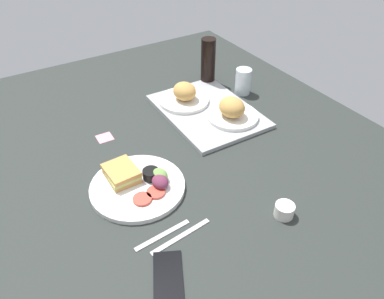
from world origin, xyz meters
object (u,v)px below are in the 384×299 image
bread_plate_near (184,96)px  plate_with_salad (138,183)px  serving_tray (207,111)px  cell_phone (168,276)px  sticky_note (105,138)px  espresso_cup (284,210)px  fork (163,235)px  knife (181,236)px  soda_bottle (208,62)px  bread_plate_far (232,111)px  drinking_glass (243,81)px

bread_plate_near → plate_with_salad: (34.32, -37.23, -2.86)cm
serving_tray → bread_plate_near: bread_plate_near is taller
serving_tray → cell_phone: (56.98, -49.31, -0.40)cm
serving_tray → sticky_note: bearing=-97.7°
espresso_cup → fork: (-11.79, -32.91, -1.75)cm
bread_plate_near → fork: bread_plate_near is taller
serving_tray → bread_plate_near: bearing=-153.8°
plate_with_salad → knife: size_ratio=1.54×
soda_bottle → espresso_cup: size_ratio=3.69×
bread_plate_near → fork: size_ratio=1.21×
espresso_cup → bread_plate_far: bearing=161.0°
bread_plate_far → cell_phone: bread_plate_far is taller
soda_bottle → fork: bearing=-41.5°
bread_plate_near → fork: 67.91cm
espresso_cup → plate_with_salad: bearing=-136.8°
espresso_cup → sticky_note: espresso_cup is taller
drinking_glass → plate_with_salad: bearing=-64.9°
serving_tray → drinking_glass: size_ratio=4.05×
bread_plate_far → drinking_glass: size_ratio=1.80×
bread_plate_near → soda_bottle: soda_bottle is taller
bread_plate_far → espresso_cup: size_ratio=3.56×
soda_bottle → espresso_cup: (78.14, -25.81, -8.33)cm
serving_tray → sticky_note: (-5.63, -41.44, -0.74)cm
serving_tray → cell_phone: bearing=-40.9°
serving_tray → soda_bottle: bearing=146.2°
bread_plate_far → sticky_note: (-15.83, -45.92, -4.75)cm
drinking_glass → bread_plate_far: bearing=-47.9°
bread_plate_far → fork: size_ratio=1.17×
drinking_glass → knife: drinking_glass is taller
serving_tray → fork: serving_tray is taller
sticky_note → drinking_glass: bearing=89.9°
soda_bottle → sticky_note: bearing=-74.3°
drinking_glass → serving_tray: bearing=-75.9°
soda_bottle → plate_with_salad: bearing=-50.9°
knife → serving_tray: bearing=44.3°
bread_plate_near → soda_bottle: size_ratio=0.99×
plate_with_salad → espresso_cup: bearing=43.2°
serving_tray → bread_plate_near: (-9.88, -4.86, 3.73)cm
serving_tray → knife: size_ratio=2.37×
bread_plate_near → soda_bottle: 22.96cm
bread_plate_far → sticky_note: 48.80cm
bread_plate_far → soda_bottle: (-31.45, 9.74, 5.53)cm
soda_bottle → fork: 89.17cm
sticky_note → serving_tray: bearing=82.3°
fork → cell_phone: 12.82cm
fork → cell_phone: bearing=-116.0°
serving_tray → fork: size_ratio=2.65×
bread_plate_far → cell_phone: 71.43cm
espresso_cup → fork: size_ratio=0.33×
soda_bottle → espresso_cup: bearing=-18.3°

